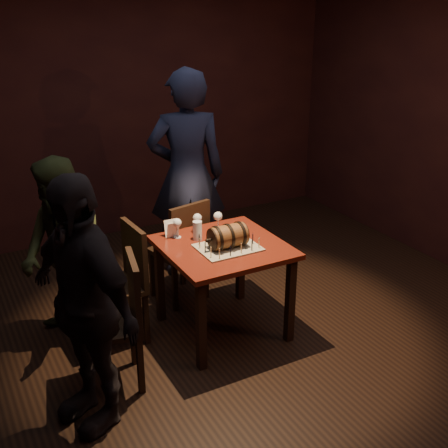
# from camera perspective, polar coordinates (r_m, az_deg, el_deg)

# --- Properties ---
(room_shell) EXTENTS (5.04, 5.04, 2.80)m
(room_shell) POSITION_cam_1_polar(r_m,az_deg,el_deg) (3.99, 1.40, 5.99)
(room_shell) COLOR black
(room_shell) RESTS_ON ground
(pub_table) EXTENTS (0.90, 0.90, 0.75)m
(pub_table) POSITION_cam_1_polar(r_m,az_deg,el_deg) (4.33, -0.12, -3.45)
(pub_table) COLOR #4B130C
(pub_table) RESTS_ON ground
(cake_board) EXTENTS (0.45, 0.35, 0.01)m
(cake_board) POSITION_cam_1_polar(r_m,az_deg,el_deg) (4.22, 0.40, -2.41)
(cake_board) COLOR #9D957F
(cake_board) RESTS_ON pub_table
(barrel_cake) EXTENTS (0.33, 0.19, 0.19)m
(barrel_cake) POSITION_cam_1_polar(r_m,az_deg,el_deg) (4.18, 0.40, -1.25)
(barrel_cake) COLOR brown
(barrel_cake) RESTS_ON cake_board
(birthday_candles) EXTENTS (0.40, 0.30, 0.09)m
(birthday_candles) POSITION_cam_1_polar(r_m,az_deg,el_deg) (4.20, 0.41, -1.83)
(birthday_candles) COLOR #FFE198
(birthday_candles) RESTS_ON cake_board
(wine_glass_left) EXTENTS (0.07, 0.07, 0.16)m
(wine_glass_left) POSITION_cam_1_polar(r_m,az_deg,el_deg) (4.38, -4.80, 0.02)
(wine_glass_left) COLOR silver
(wine_glass_left) RESTS_ON pub_table
(wine_glass_mid) EXTENTS (0.07, 0.07, 0.16)m
(wine_glass_mid) POSITION_cam_1_polar(r_m,az_deg,el_deg) (4.47, -2.73, 0.53)
(wine_glass_mid) COLOR silver
(wine_glass_mid) RESTS_ON pub_table
(wine_glass_right) EXTENTS (0.07, 0.07, 0.16)m
(wine_glass_right) POSITION_cam_1_polar(r_m,az_deg,el_deg) (4.50, -0.62, 0.72)
(wine_glass_right) COLOR silver
(wine_glass_right) RESTS_ON pub_table
(pint_of_ale) EXTENTS (0.07, 0.07, 0.15)m
(pint_of_ale) POSITION_cam_1_polar(r_m,az_deg,el_deg) (4.35, -2.72, -0.70)
(pint_of_ale) COLOR silver
(pint_of_ale) RESTS_ON pub_table
(menu_card) EXTENTS (0.10, 0.05, 0.13)m
(menu_card) POSITION_cam_1_polar(r_m,az_deg,el_deg) (4.42, -5.33, -0.53)
(menu_card) COLOR white
(menu_card) RESTS_ON pub_table
(chair_back) EXTENTS (0.48, 0.48, 0.93)m
(chair_back) POSITION_cam_1_polar(r_m,az_deg,el_deg) (4.82, -4.13, -2.27)
(chair_back) COLOR black
(chair_back) RESTS_ON ground
(chair_left_rear) EXTENTS (0.42, 0.42, 0.93)m
(chair_left_rear) POSITION_cam_1_polar(r_m,az_deg,el_deg) (4.36, -10.14, -5.36)
(chair_left_rear) COLOR black
(chair_left_rear) RESTS_ON ground
(chair_left_front) EXTENTS (0.47, 0.47, 0.93)m
(chair_left_front) POSITION_cam_1_polar(r_m,az_deg,el_deg) (3.87, -10.44, -9.09)
(chair_left_front) COLOR black
(chair_left_front) RESTS_ON ground
(person_back) EXTENTS (0.82, 0.66, 1.96)m
(person_back) POSITION_cam_1_polar(r_m,az_deg,el_deg) (5.20, -3.80, 4.94)
(person_back) COLOR #191B32
(person_back) RESTS_ON ground
(person_left_rear) EXTENTS (0.73, 0.84, 1.47)m
(person_left_rear) POSITION_cam_1_polar(r_m,az_deg,el_deg) (4.30, -15.97, -3.15)
(person_left_rear) COLOR #31381C
(person_left_rear) RESTS_ON ground
(person_left_front) EXTENTS (0.69, 1.03, 1.63)m
(person_left_front) POSITION_cam_1_polar(r_m,az_deg,el_deg) (3.45, -14.14, -7.95)
(person_left_front) COLOR black
(person_left_front) RESTS_ON ground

